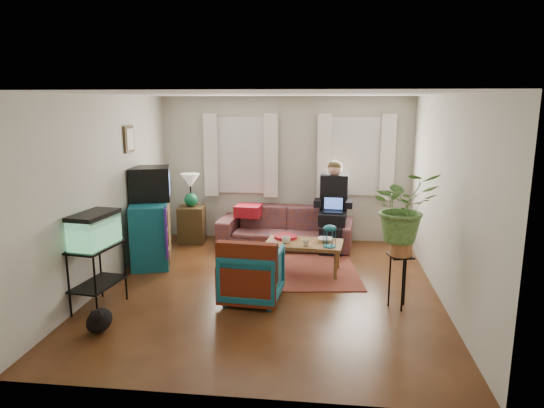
# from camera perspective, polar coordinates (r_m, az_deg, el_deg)

# --- Properties ---
(floor) EXTENTS (4.50, 5.00, 0.01)m
(floor) POSITION_cam_1_polar(r_m,az_deg,el_deg) (6.73, -0.40, -9.91)
(floor) COLOR #4F2B14
(floor) RESTS_ON ground
(ceiling) EXTENTS (4.50, 5.00, 0.01)m
(ceiling) POSITION_cam_1_polar(r_m,az_deg,el_deg) (6.24, -0.43, 12.81)
(ceiling) COLOR white
(ceiling) RESTS_ON wall_back
(wall_back) EXTENTS (4.50, 0.01, 2.60)m
(wall_back) POSITION_cam_1_polar(r_m,az_deg,el_deg) (8.81, 1.57, 4.10)
(wall_back) COLOR silver
(wall_back) RESTS_ON floor
(wall_front) EXTENTS (4.50, 0.01, 2.60)m
(wall_front) POSITION_cam_1_polar(r_m,az_deg,el_deg) (3.96, -4.83, -5.86)
(wall_front) COLOR silver
(wall_front) RESTS_ON floor
(wall_left) EXTENTS (0.01, 5.00, 2.60)m
(wall_left) POSITION_cam_1_polar(r_m,az_deg,el_deg) (6.99, -19.04, 1.36)
(wall_left) COLOR silver
(wall_left) RESTS_ON floor
(wall_right) EXTENTS (0.01, 5.00, 2.60)m
(wall_right) POSITION_cam_1_polar(r_m,az_deg,el_deg) (6.49, 19.72, 0.52)
(wall_right) COLOR silver
(wall_right) RESTS_ON floor
(window_left) EXTENTS (1.08, 0.04, 1.38)m
(window_left) POSITION_cam_1_polar(r_m,az_deg,el_deg) (8.87, -3.62, 5.76)
(window_left) COLOR white
(window_left) RESTS_ON wall_back
(window_right) EXTENTS (1.08, 0.04, 1.38)m
(window_right) POSITION_cam_1_polar(r_m,az_deg,el_deg) (8.74, 9.79, 5.52)
(window_right) COLOR white
(window_right) RESTS_ON wall_back
(curtains_left) EXTENTS (1.36, 0.06, 1.50)m
(curtains_left) POSITION_cam_1_polar(r_m,az_deg,el_deg) (8.79, -3.71, 5.70)
(curtains_left) COLOR white
(curtains_left) RESTS_ON wall_back
(curtains_right) EXTENTS (1.36, 0.06, 1.50)m
(curtains_right) POSITION_cam_1_polar(r_m,az_deg,el_deg) (8.66, 9.82, 5.46)
(curtains_right) COLOR white
(curtains_right) RESTS_ON wall_back
(picture_frame) EXTENTS (0.04, 0.32, 0.40)m
(picture_frame) POSITION_cam_1_polar(r_m,az_deg,el_deg) (7.67, -16.41, 7.32)
(picture_frame) COLOR #3D2616
(picture_frame) RESTS_ON wall_left
(area_rug) EXTENTS (2.19, 1.85, 0.01)m
(area_rug) POSITION_cam_1_polar(r_m,az_deg,el_deg) (7.34, 2.12, -7.95)
(area_rug) COLOR brown
(area_rug) RESTS_ON floor
(sofa) EXTENTS (2.38, 1.10, 0.91)m
(sofa) POSITION_cam_1_polar(r_m,az_deg,el_deg) (8.53, 1.57, -1.96)
(sofa) COLOR brown
(sofa) RESTS_ON floor
(seated_person) EXTENTS (0.63, 0.76, 1.38)m
(seated_person) POSITION_cam_1_polar(r_m,az_deg,el_deg) (8.38, 7.23, -0.64)
(seated_person) COLOR black
(seated_person) RESTS_ON sofa
(side_table) EXTENTS (0.50, 0.50, 0.66)m
(side_table) POSITION_cam_1_polar(r_m,az_deg,el_deg) (8.87, -9.41, -2.38)
(side_table) COLOR #382315
(side_table) RESTS_ON floor
(table_lamp) EXTENTS (0.38, 0.38, 0.61)m
(table_lamp) POSITION_cam_1_polar(r_m,az_deg,el_deg) (8.74, -9.54, 1.52)
(table_lamp) COLOR white
(table_lamp) RESTS_ON side_table
(dresser) EXTENTS (0.84, 1.20, 0.98)m
(dresser) POSITION_cam_1_polar(r_m,az_deg,el_deg) (7.89, -14.09, -3.20)
(dresser) COLOR #135B73
(dresser) RESTS_ON floor
(crt_tv) EXTENTS (0.73, 0.70, 0.52)m
(crt_tv) POSITION_cam_1_polar(r_m,az_deg,el_deg) (7.84, -14.16, 2.35)
(crt_tv) COLOR black
(crt_tv) RESTS_ON dresser
(aquarium_stand) EXTENTS (0.50, 0.77, 0.80)m
(aquarium_stand) POSITION_cam_1_polar(r_m,az_deg,el_deg) (6.36, -19.77, -8.11)
(aquarium_stand) COLOR black
(aquarium_stand) RESTS_ON floor
(aquarium) EXTENTS (0.45, 0.70, 0.42)m
(aquarium) POSITION_cam_1_polar(r_m,az_deg,el_deg) (6.19, -20.17, -2.78)
(aquarium) COLOR #7FD899
(aquarium) RESTS_ON aquarium_stand
(black_cat) EXTENTS (0.36, 0.45, 0.33)m
(black_cat) POSITION_cam_1_polar(r_m,az_deg,el_deg) (5.82, -19.67, -12.52)
(black_cat) COLOR black
(black_cat) RESTS_ON floor
(armchair) EXTENTS (0.78, 0.74, 0.75)m
(armchair) POSITION_cam_1_polar(r_m,az_deg,el_deg) (6.26, -2.34, -7.98)
(armchair) COLOR #136975
(armchair) RESTS_ON floor
(serape_throw) EXTENTS (0.77, 0.23, 0.62)m
(serape_throw) POSITION_cam_1_polar(r_m,az_deg,el_deg) (5.94, -3.01, -7.49)
(serape_throw) COLOR #9E0A0A
(serape_throw) RESTS_ON armchair
(coffee_table) EXTENTS (1.18, 0.71, 0.47)m
(coffee_table) POSITION_cam_1_polar(r_m,az_deg,el_deg) (7.29, 3.77, -6.25)
(coffee_table) COLOR brown
(coffee_table) RESTS_ON floor
(cup_a) EXTENTS (0.14, 0.14, 0.10)m
(cup_a) POSITION_cam_1_polar(r_m,az_deg,el_deg) (7.14, 1.65, -4.23)
(cup_a) COLOR white
(cup_a) RESTS_ON coffee_table
(cup_b) EXTENTS (0.11, 0.11, 0.10)m
(cup_b) POSITION_cam_1_polar(r_m,az_deg,el_deg) (7.02, 4.00, -4.56)
(cup_b) COLOR beige
(cup_b) RESTS_ON coffee_table
(bowl) EXTENTS (0.24, 0.24, 0.06)m
(bowl) POSITION_cam_1_polar(r_m,az_deg,el_deg) (7.27, 6.31, -4.19)
(bowl) COLOR white
(bowl) RESTS_ON coffee_table
(snack_tray) EXTENTS (0.38, 0.38, 0.04)m
(snack_tray) POSITION_cam_1_polar(r_m,az_deg,el_deg) (7.40, 1.61, -3.89)
(snack_tray) COLOR #B21414
(snack_tray) RESTS_ON coffee_table
(birdcage) EXTENTS (0.20, 0.20, 0.33)m
(birdcage) POSITION_cam_1_polar(r_m,az_deg,el_deg) (6.98, 6.80, -3.73)
(birdcage) COLOR #115B6B
(birdcage) RESTS_ON coffee_table
(plant_stand) EXTENTS (0.35, 0.35, 0.68)m
(plant_stand) POSITION_cam_1_polar(r_m,az_deg,el_deg) (6.23, 14.71, -8.81)
(plant_stand) COLOR black
(plant_stand) RESTS_ON floor
(potted_plant) EXTENTS (0.91, 0.84, 0.86)m
(potted_plant) POSITION_cam_1_polar(r_m,az_deg,el_deg) (6.00, 15.12, -1.55)
(potted_plant) COLOR #599947
(potted_plant) RESTS_ON plant_stand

